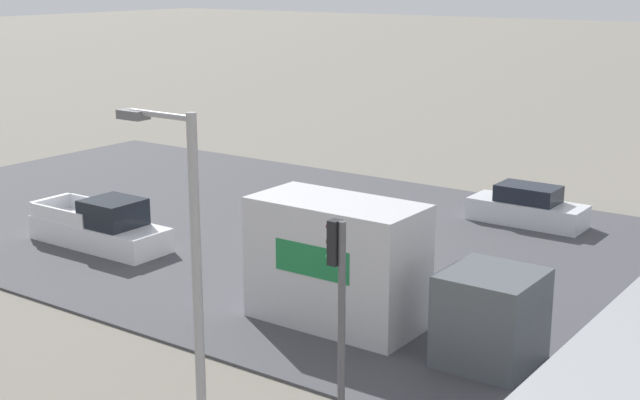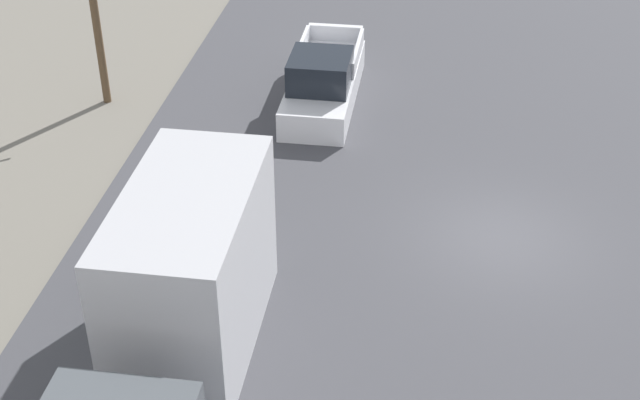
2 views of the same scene
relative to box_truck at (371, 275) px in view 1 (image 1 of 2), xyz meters
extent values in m
plane|color=slate|center=(-6.22, -5.67, -1.71)|extent=(320.00, 320.00, 0.00)
cube|color=#424247|center=(-6.22, -5.67, -1.67)|extent=(20.12, 42.21, 0.08)
cube|color=#4C5156|center=(0.00, 3.56, -0.43)|extent=(2.39, 2.28, 2.40)
cube|color=#B2B2B7|center=(0.00, -1.14, 0.14)|extent=(2.39, 4.84, 3.53)
cube|color=#196B38|center=(1.20, -1.14, 0.49)|extent=(0.02, 2.42, 0.88)
cube|color=silver|center=(-1.02, -12.24, -1.19)|extent=(1.92, 5.58, 0.88)
cube|color=black|center=(-1.02, -11.45, -0.28)|extent=(1.77, 1.90, 0.95)
cube|color=silver|center=(-0.14, -13.41, -0.50)|extent=(0.12, 2.79, 0.51)
cube|color=silver|center=(-1.91, -13.41, -0.50)|extent=(0.12, 2.79, 0.51)
cube|color=silver|center=(-1.02, -14.91, -0.50)|extent=(1.77, 0.22, 0.51)
cube|color=red|center=(-0.27, -15.00, -0.93)|extent=(0.14, 0.04, 0.18)
cube|color=silver|center=(-12.76, -0.78, -1.19)|extent=(1.73, 4.52, 0.89)
cube|color=black|center=(-12.76, -0.78, -0.42)|extent=(1.49, 2.35, 0.65)
cylinder|color=#47474C|center=(5.14, 2.50, 0.69)|extent=(0.16, 0.16, 4.80)
cube|color=black|center=(5.14, 2.32, 2.61)|extent=(0.28, 0.22, 0.95)
sphere|color=#390606|center=(5.14, 2.20, 2.93)|extent=(0.18, 0.18, 0.18)
sphere|color=#3C2C06|center=(5.14, 2.20, 2.61)|extent=(0.18, 0.18, 0.18)
sphere|color=green|center=(5.14, 2.20, 2.29)|extent=(0.18, 0.18, 0.18)
cylinder|color=gray|center=(7.58, 0.76, 1.88)|extent=(0.20, 0.20, 7.17)
cylinder|color=gray|center=(7.58, -0.04, 5.35)|extent=(0.12, 1.60, 0.12)
cube|color=#515156|center=(7.58, -0.79, 5.29)|extent=(0.36, 0.60, 0.18)
camera|label=1|loc=(19.51, 12.18, 7.98)|focal=50.00mm
camera|label=2|loc=(-4.49, 12.18, 10.80)|focal=50.00mm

